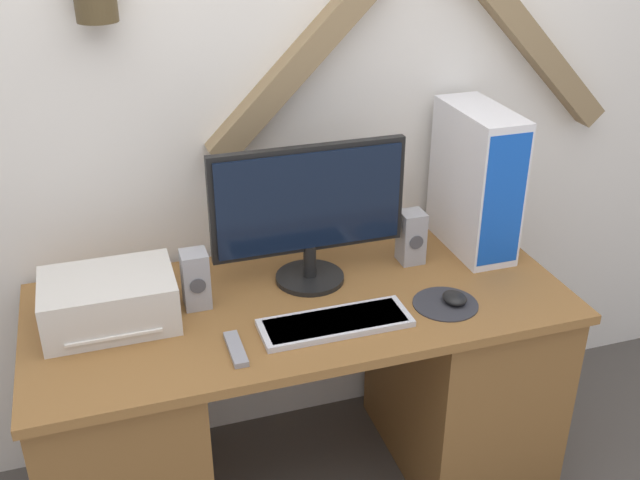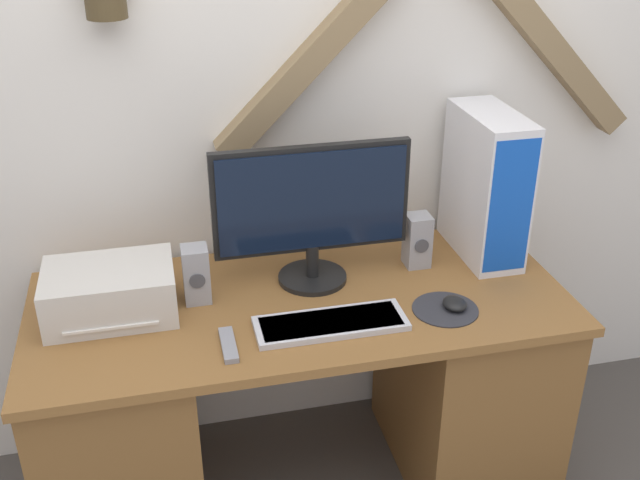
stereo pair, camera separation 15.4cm
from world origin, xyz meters
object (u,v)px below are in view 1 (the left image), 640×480
at_px(speaker_left, 196,279).
at_px(speaker_right, 411,237).
at_px(computer_tower, 476,180).
at_px(printer, 109,301).
at_px(monitor, 309,208).
at_px(mouse, 455,298).
at_px(remote_control, 236,349).
at_px(keyboard, 335,323).

relative_size(speaker_left, speaker_right, 1.00).
relative_size(computer_tower, printer, 1.31).
bearing_deg(monitor, mouse, -35.89).
distance_m(computer_tower, remote_control, 0.99).
distance_m(mouse, printer, 1.00).
height_order(computer_tower, speaker_left, computer_tower).
height_order(speaker_right, remote_control, speaker_right).
bearing_deg(printer, computer_tower, 5.55).
height_order(speaker_left, speaker_right, same).
bearing_deg(computer_tower, remote_control, -157.85).
bearing_deg(keyboard, mouse, 0.81).
xyz_separation_m(mouse, speaker_right, (-0.02, 0.28, 0.07)).
relative_size(keyboard, printer, 1.17).
bearing_deg(speaker_left, speaker_right, 4.69).
distance_m(speaker_right, remote_control, 0.73).
bearing_deg(printer, remote_control, -38.76).
bearing_deg(speaker_right, computer_tower, 9.16).
relative_size(monitor, speaker_left, 3.43).
bearing_deg(monitor, printer, -174.20).
xyz_separation_m(keyboard, speaker_left, (-0.35, 0.23, 0.08)).
bearing_deg(speaker_left, computer_tower, 5.82).
bearing_deg(keyboard, speaker_right, 38.84).
bearing_deg(keyboard, printer, 160.72).
xyz_separation_m(mouse, printer, (-0.98, 0.20, 0.05)).
bearing_deg(remote_control, keyboard, 6.99).
bearing_deg(computer_tower, keyboard, -151.29).
height_order(computer_tower, printer, computer_tower).
bearing_deg(speaker_left, remote_control, -77.56).
relative_size(monitor, keyboard, 1.39).
distance_m(keyboard, printer, 0.64).
relative_size(monitor, remote_control, 3.86).
height_order(mouse, speaker_left, speaker_left).
bearing_deg(monitor, speaker_right, 2.61).
distance_m(computer_tower, printer, 1.21).
distance_m(keyboard, computer_tower, 0.72).
bearing_deg(keyboard, remote_control, -173.01).
xyz_separation_m(monitor, speaker_right, (0.35, 0.02, -0.16)).
relative_size(keyboard, mouse, 5.23).
relative_size(monitor, computer_tower, 1.25).
bearing_deg(remote_control, monitor, 45.62).
bearing_deg(mouse, speaker_right, 93.66).
bearing_deg(keyboard, monitor, 88.46).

